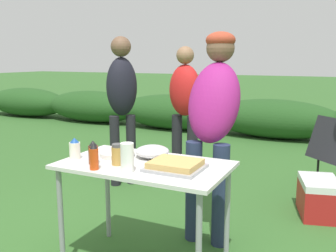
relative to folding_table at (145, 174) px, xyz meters
The scene contains 14 objects.
shrub_hedge 4.75m from the folding_table, 90.00° to the left, with size 14.40×0.90×0.70m.
folding_table is the anchor object (origin of this frame).
food_tray 0.27m from the folding_table, ahead, with size 0.33×0.29×0.06m.
plate_stack 0.28m from the folding_table, 164.75° to the left, with size 0.24×0.24×0.03m, color white.
mixing_bowl 0.19m from the folding_table, 98.22° to the left, with size 0.23×0.23×0.08m, color silver.
paper_cup_stack 0.27m from the folding_table, 90.25° to the right, with size 0.08×0.08×0.18m, color white.
hot_sauce_bottle 0.37m from the folding_table, 129.67° to the right, with size 0.06×0.06×0.17m.
mayo_bottle 0.51m from the folding_table, 167.17° to the right, with size 0.07×0.07×0.15m.
spice_jar 0.22m from the folding_table, 144.18° to the right, with size 0.08×0.08×0.14m.
bbq_sauce_bottle 0.36m from the folding_table, 152.61° to the right, with size 0.06×0.06×0.16m.
standing_person_in_gray_fleece 0.76m from the folding_table, 68.53° to the left, with size 0.41×0.51×1.62m.
standing_person_in_olive_jacket 1.80m from the folding_table, 127.18° to the left, with size 0.41×0.42×1.65m.
standing_person_in_dark_puffer 2.07m from the folding_table, 105.80° to the left, with size 0.43×0.34×1.56m.
cooler_box 1.83m from the folding_table, 55.32° to the left, with size 0.43×0.55×0.34m.
Camera 1 is at (1.17, -2.07, 1.42)m, focal length 40.00 mm.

